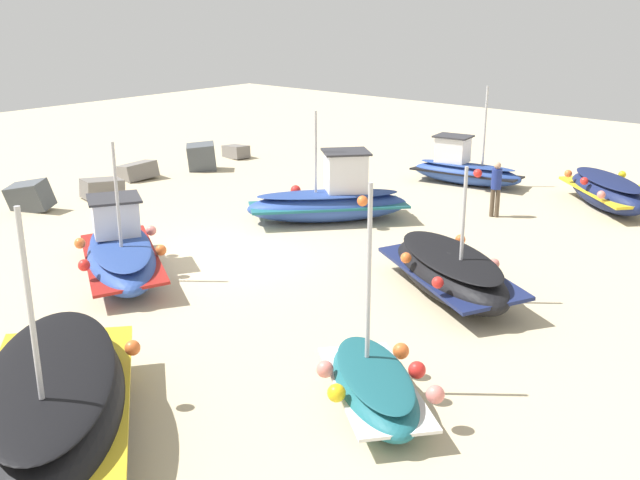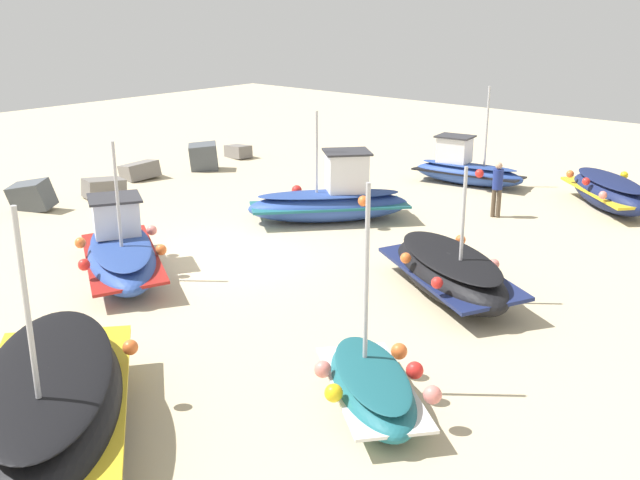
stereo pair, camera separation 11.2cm
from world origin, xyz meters
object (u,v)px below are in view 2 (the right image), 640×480
fishing_boat_2 (466,169)px  fishing_boat_5 (608,191)px  fishing_boat_0 (331,200)px  fishing_boat_1 (121,252)px  fishing_boat_3 (52,404)px  fishing_boat_6 (449,272)px  person_walking (497,186)px  fishing_boat_7 (372,385)px

fishing_boat_2 → fishing_boat_5: 5.21m
fishing_boat_0 → fishing_boat_1: size_ratio=0.99×
fishing_boat_3 → fishing_boat_5: 19.14m
fishing_boat_5 → fishing_boat_6: size_ratio=0.86×
fishing_boat_1 → fishing_boat_2: bearing=-67.4°
fishing_boat_6 → person_walking: 6.92m
fishing_boat_2 → fishing_boat_6: fishing_boat_2 is taller
fishing_boat_6 → fishing_boat_7: fishing_boat_7 is taller
fishing_boat_1 → fishing_boat_5: (14.01, -6.81, -0.02)m
fishing_boat_0 → fishing_boat_2: size_ratio=1.16×
fishing_boat_3 → fishing_boat_7: (4.13, -2.95, -0.35)m
fishing_boat_2 → fishing_boat_3: (-18.97, -4.00, 0.18)m
fishing_boat_1 → fishing_boat_7: fishing_boat_7 is taller
fishing_boat_0 → fishing_boat_3: 12.97m
fishing_boat_0 → fishing_boat_1: 7.06m
fishing_boat_3 → fishing_boat_6: (9.28, -1.26, -0.18)m
fishing_boat_6 → fishing_boat_7: bearing=138.6°
fishing_boat_0 → fishing_boat_2: bearing=34.7°
fishing_boat_0 → fishing_boat_5: size_ratio=1.21×
person_walking → fishing_boat_1: bearing=137.2°
fishing_boat_0 → fishing_boat_5: 9.16m
fishing_boat_5 → person_walking: size_ratio=2.34×
fishing_boat_1 → fishing_boat_3: bearing=166.9°
fishing_boat_1 → fishing_boat_3: 7.57m
fishing_boat_3 → person_walking: (15.79, 1.05, 0.27)m
fishing_boat_3 → fishing_boat_7: bearing=-88.9°
fishing_boat_3 → fishing_boat_6: size_ratio=1.19×
fishing_boat_2 → fishing_boat_7: (-14.84, -6.95, -0.16)m
fishing_boat_5 → fishing_boat_6: fishing_boat_6 is taller
fishing_boat_2 → person_walking: size_ratio=2.45×
fishing_boat_6 → fishing_boat_2: bearing=-31.1°
fishing_boat_6 → fishing_boat_5: bearing=-59.3°
person_walking → fishing_boat_5: bearing=-54.1°
fishing_boat_6 → fishing_boat_7: (-5.15, -1.69, -0.16)m
fishing_boat_1 → person_walking: fishing_boat_1 is taller
person_walking → fishing_boat_2: bearing=23.1°
fishing_boat_3 → fishing_boat_6: bearing=-61.1°
fishing_boat_5 → fishing_boat_6: bearing=132.7°
fishing_boat_5 → person_walking: (-3.31, 2.26, 0.45)m
fishing_boat_5 → fishing_boat_3: bearing=128.8°
fishing_boat_6 → fishing_boat_7: 5.42m
fishing_boat_5 → fishing_boat_7: fishing_boat_7 is taller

